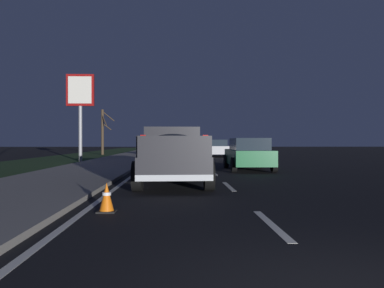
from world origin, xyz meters
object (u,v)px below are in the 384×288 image
at_px(sedan_blue, 174,153).
at_px(sedan_white, 174,148).
at_px(sedan_green, 248,154).
at_px(bare_tree_far, 103,131).
at_px(sedan_silver, 217,148).
at_px(pickup_truck, 172,154).
at_px(traffic_cone_near, 107,198).
at_px(gas_price_sign, 80,97).

xyz_separation_m(sedan_blue, sedan_white, (13.08, 0.15, 0.00)).
distance_m(sedan_green, bare_tree_far, 25.05).
relative_size(sedan_blue, sedan_green, 1.00).
distance_m(sedan_silver, sedan_white, 4.03).
bearing_deg(sedan_white, pickup_truck, -179.51).
bearing_deg(sedan_blue, traffic_cone_near, 174.78).
distance_m(pickup_truck, sedan_blue, 7.77).
bearing_deg(gas_price_sign, pickup_truck, -155.43).
relative_size(pickup_truck, sedan_blue, 1.24).
xyz_separation_m(pickup_truck, sedan_blue, (7.77, 0.03, -0.20)).
relative_size(pickup_truck, sedan_white, 1.24).
bearing_deg(bare_tree_far, sedan_green, -153.15).
distance_m(gas_price_sign, traffic_cone_near, 20.65).
relative_size(sedan_white, sedan_green, 1.00).
bearing_deg(pickup_truck, sedan_green, -31.49).
relative_size(sedan_green, bare_tree_far, 0.93).
bearing_deg(pickup_truck, traffic_cone_near, 166.56).
bearing_deg(sedan_blue, bare_tree_far, 20.67).
relative_size(sedan_green, traffic_cone_near, 7.62).
bearing_deg(traffic_cone_near, sedan_silver, -10.19).
height_order(sedan_blue, bare_tree_far, bare_tree_far).
distance_m(pickup_truck, traffic_cone_near, 5.20).
xyz_separation_m(pickup_truck, sedan_white, (20.85, 0.18, -0.20)).
height_order(gas_price_sign, traffic_cone_near, gas_price_sign).
bearing_deg(sedan_blue, sedan_silver, -14.52).
bearing_deg(gas_price_sign, sedan_white, -45.21).
bearing_deg(sedan_green, gas_price_sign, 49.75).
height_order(sedan_blue, gas_price_sign, gas_price_sign).
bearing_deg(sedan_white, sedan_blue, -179.35).
bearing_deg(pickup_truck, gas_price_sign, 24.57).
xyz_separation_m(pickup_truck, bare_tree_far, (28.14, 7.71, 1.52)).
height_order(sedan_blue, traffic_cone_near, sedan_blue).
relative_size(bare_tree_far, traffic_cone_near, 8.16).
height_order(sedan_blue, sedan_white, same).
distance_m(sedan_white, sedan_green, 15.48).
distance_m(sedan_blue, sedan_green, 4.09).
height_order(sedan_white, gas_price_sign, gas_price_sign).
bearing_deg(sedan_white, traffic_cone_near, 177.74).
relative_size(pickup_truck, traffic_cone_near, 9.47).
relative_size(sedan_blue, traffic_cone_near, 7.63).
distance_m(sedan_green, traffic_cone_near, 11.87).
height_order(sedan_white, sedan_green, same).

